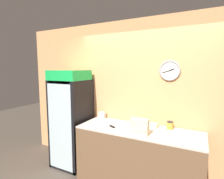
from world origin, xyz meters
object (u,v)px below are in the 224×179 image
sandwich_flat_left (151,125)px  napkin_dispenser (102,115)px  beverage_cooler (73,114)px  sandwich_stack_middle (140,127)px  sandwich_stack_top (140,121)px  chefs_knife (114,128)px  sandwich_stack_bottom (140,132)px  condiment_jar (170,125)px

sandwich_flat_left → napkin_dispenser: bearing=175.6°
beverage_cooler → napkin_dispenser: size_ratio=15.27×
sandwich_stack_middle → napkin_dispenser: (-0.90, 0.48, -0.06)m
sandwich_stack_top → napkin_dispenser: (-0.90, 0.48, -0.13)m
chefs_knife → napkin_dispenser: size_ratio=2.55×
sandwich_stack_top → chefs_knife: sandwich_stack_top is taller
sandwich_stack_middle → napkin_dispenser: sandwich_stack_middle is taller
chefs_knife → napkin_dispenser: napkin_dispenser is taller
beverage_cooler → sandwich_stack_bottom: bearing=-10.9°
sandwich_stack_bottom → sandwich_stack_middle: 0.08m
sandwich_stack_middle → sandwich_flat_left: bearing=82.1°
sandwich_stack_top → condiment_jar: sandwich_stack_top is taller
sandwich_flat_left → napkin_dispenser: size_ratio=2.02×
condiment_jar → beverage_cooler: bearing=-174.5°
sandwich_stack_bottom → sandwich_flat_left: sandwich_stack_bottom is taller
condiment_jar → napkin_dispenser: bearing=178.4°
sandwich_stack_bottom → chefs_knife: 0.45m
condiment_jar → napkin_dispenser: size_ratio=1.01×
sandwich_stack_middle → condiment_jar: bearing=52.4°
condiment_jar → napkin_dispenser: 1.24m
sandwich_stack_bottom → chefs_knife: size_ratio=0.84×
sandwich_flat_left → beverage_cooler: bearing=-174.9°
sandwich_stack_middle → sandwich_flat_left: size_ratio=1.08×
sandwich_stack_middle → condiment_jar: size_ratio=2.16×
sandwich_stack_bottom → sandwich_stack_top: (0.00, 0.00, 0.16)m
condiment_jar → sandwich_stack_middle: bearing=-127.6°
beverage_cooler → chefs_knife: 1.02m
beverage_cooler → chefs_knife: size_ratio=5.99×
beverage_cooler → chefs_knife: (1.00, -0.20, -0.05)m
sandwich_stack_bottom → chefs_knife: bearing=169.7°
sandwich_stack_middle → napkin_dispenser: size_ratio=2.18×
condiment_jar → napkin_dispenser: (-1.24, 0.03, 0.00)m
beverage_cooler → sandwich_stack_middle: (1.44, -0.28, 0.06)m
sandwich_stack_middle → sandwich_stack_top: 0.08m
sandwich_stack_middle → chefs_knife: bearing=169.7°
chefs_knife → napkin_dispenser: bearing=138.3°
sandwich_stack_top → chefs_knife: bearing=169.7°
sandwich_stack_top → condiment_jar: size_ratio=2.13×
sandwich_stack_bottom → sandwich_flat_left: size_ratio=1.06×
sandwich_stack_bottom → sandwich_stack_middle: sandwich_stack_middle is taller
sandwich_stack_bottom → sandwich_flat_left: bearing=82.1°
sandwich_stack_bottom → napkin_dispenser: 1.02m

